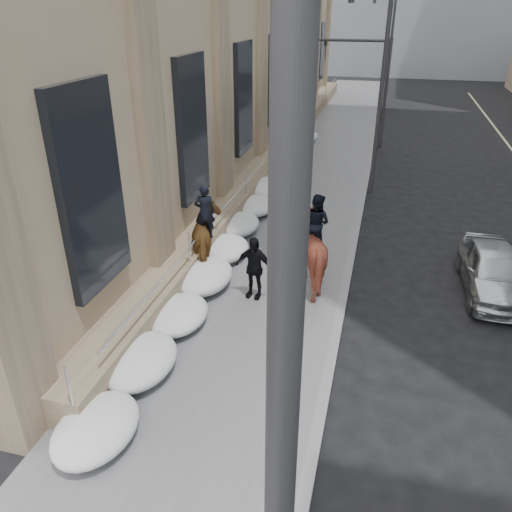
% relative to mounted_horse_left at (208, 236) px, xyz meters
% --- Properties ---
extents(ground, '(140.00, 140.00, 0.00)m').
position_rel_mounted_horse_left_xyz_m(ground, '(1.69, -5.29, -1.14)').
color(ground, black).
rests_on(ground, ground).
extents(sidewalk, '(5.00, 80.00, 0.12)m').
position_rel_mounted_horse_left_xyz_m(sidewalk, '(1.69, 4.71, -1.08)').
color(sidewalk, '#5A5A5D').
rests_on(sidewalk, ground).
extents(curb, '(0.24, 80.00, 0.12)m').
position_rel_mounted_horse_left_xyz_m(curb, '(4.31, 4.71, -1.08)').
color(curb, slate).
rests_on(curb, ground).
extents(streetlight_mid, '(1.71, 0.24, 8.00)m').
position_rel_mounted_horse_left_xyz_m(streetlight_mid, '(4.43, 8.71, 3.44)').
color(streetlight_mid, '#2D2D30').
rests_on(streetlight_mid, ground).
extents(streetlight_far, '(1.71, 0.24, 8.00)m').
position_rel_mounted_horse_left_xyz_m(streetlight_far, '(4.43, 28.71, 3.44)').
color(streetlight_far, '#2D2D30').
rests_on(streetlight_far, ground).
extents(traffic_signal, '(4.10, 0.22, 6.00)m').
position_rel_mounted_horse_left_xyz_m(traffic_signal, '(3.76, 16.71, 2.86)').
color(traffic_signal, '#2D2D30').
rests_on(traffic_signal, ground).
extents(snow_bank, '(1.70, 18.10, 0.76)m').
position_rel_mounted_horse_left_xyz_m(snow_bank, '(0.27, 2.82, -0.67)').
color(snow_bank, silver).
rests_on(snow_bank, sidewalk).
extents(mounted_horse_left, '(1.82, 2.47, 2.61)m').
position_rel_mounted_horse_left_xyz_m(mounted_horse_left, '(0.00, 0.00, 0.00)').
color(mounted_horse_left, '#563919').
rests_on(mounted_horse_left, sidewalk).
extents(mounted_horse_right, '(2.39, 2.50, 2.73)m').
position_rel_mounted_horse_left_xyz_m(mounted_horse_right, '(3.28, -0.27, 0.14)').
color(mounted_horse_right, '#481E14').
rests_on(mounted_horse_right, sidewalk).
extents(pedestrian, '(1.12, 0.58, 1.83)m').
position_rel_mounted_horse_left_xyz_m(pedestrian, '(1.83, -1.44, -0.11)').
color(pedestrian, black).
rests_on(pedestrian, sidewalk).
extents(car_silver, '(1.73, 4.10, 1.39)m').
position_rel_mounted_horse_left_xyz_m(car_silver, '(8.42, 0.76, -0.45)').
color(car_silver, '#A9ADB1').
rests_on(car_silver, ground).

